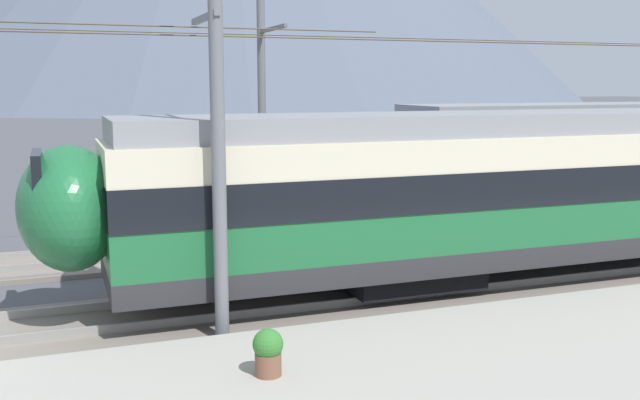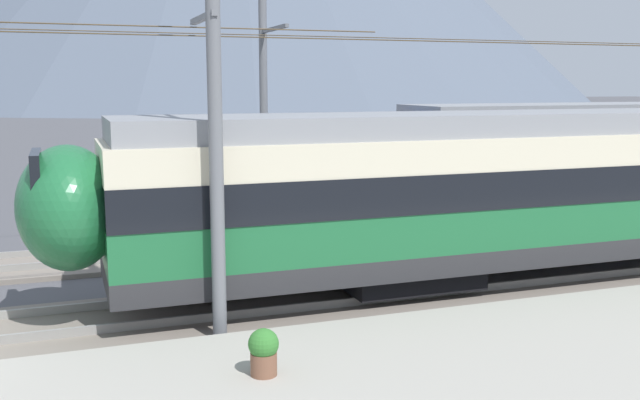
{
  "view_description": "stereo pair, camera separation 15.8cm",
  "coord_description": "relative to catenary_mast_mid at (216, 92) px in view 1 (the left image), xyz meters",
  "views": [
    {
      "loc": [
        2.96,
        -12.03,
        4.45
      ],
      "look_at": [
        8.59,
        3.2,
        1.84
      ],
      "focal_mm": 40.58,
      "sensor_mm": 36.0,
      "label": 1
    },
    {
      "loc": [
        3.11,
        -12.08,
        4.45
      ],
      "look_at": [
        8.59,
        3.2,
        1.84
      ],
      "focal_mm": 40.58,
      "sensor_mm": 36.0,
      "label": 2
    }
  ],
  "objects": [
    {
      "name": "catenary_mast_mid",
      "position": [
        0.0,
        0.0,
        0.0
      ],
      "size": [
        39.52,
        1.98,
        8.45
      ],
      "color": "slate",
      "rests_on": "ground"
    },
    {
      "name": "catenary_mast_far_side",
      "position": [
        3.31,
        8.84,
        -0.18
      ],
      "size": [
        39.52,
        2.56,
        7.93
      ],
      "color": "slate",
      "rests_on": "ground"
    },
    {
      "name": "potted_plant_by_shelter",
      "position": [
        0.13,
        -2.47,
        -3.57
      ],
      "size": [
        0.44,
        0.44,
        0.68
      ],
      "color": "brown",
      "rests_on": "platform_slab"
    }
  ]
}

